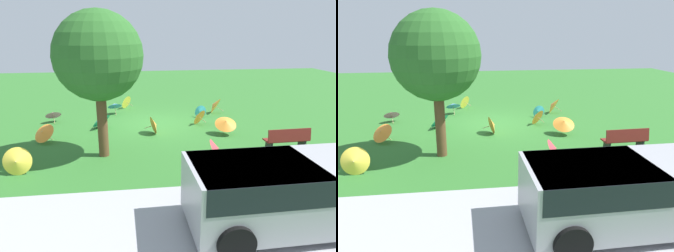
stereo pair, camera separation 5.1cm
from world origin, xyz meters
TOP-DOWN VIEW (x-y plane):
  - ground at (0.00, 0.00)m, footprint 40.00×40.00m
  - road_strip at (0.00, 8.32)m, footprint 40.00×4.09m
  - van_dark at (-2.06, 8.38)m, footprint 4.63×2.18m
  - park_bench at (-4.32, 4.20)m, footprint 1.62×0.54m
  - shade_tree at (2.13, 3.64)m, footprint 2.91×2.91m
  - parasol_yellow_0 at (1.35, -3.32)m, footprint 0.78×0.82m
  - parasol_orange_0 at (4.50, 2.09)m, footprint 1.07×1.04m
  - parasol_blue_0 at (1.90, -2.07)m, footprint 0.87×0.85m
  - parasol_pink_0 at (4.75, -0.92)m, footprint 0.90×0.87m
  - parasol_orange_1 at (-1.97, 0.32)m, footprint 0.88×0.87m
  - parasol_orange_2 at (-3.27, -1.62)m, footprint 0.94×1.04m
  - parasol_red_0 at (-1.67, 4.46)m, footprint 0.76×0.87m
  - parasol_teal_0 at (-2.32, -0.84)m, footprint 0.71×0.72m
  - parasol_orange_3 at (0.15, 1.43)m, footprint 0.66×0.79m
  - parasol_teal_1 at (2.47, 0.35)m, footprint 1.14×1.16m
  - parasol_yellow_3 at (4.62, 4.89)m, footprint 0.87×0.87m
  - parasol_orange_4 at (-2.76, 1.99)m, footprint 0.97×0.96m

SIDE VIEW (x-z plane):
  - ground at x=0.00m, z-range 0.00..0.00m
  - road_strip at x=0.00m, z-range 0.00..0.01m
  - parasol_teal_0 at x=-2.32m, z-range 0.00..0.62m
  - parasol_red_0 at x=-1.67m, z-range 0.00..0.72m
  - parasol_yellow_0 at x=1.35m, z-range 0.00..0.74m
  - parasol_orange_1 at x=-1.97m, z-range 0.00..0.76m
  - parasol_orange_3 at x=0.15m, z-range 0.00..0.76m
  - parasol_teal_1 at x=2.47m, z-range 0.02..0.79m
  - parasol_pink_0 at x=4.75m, z-range 0.06..0.75m
  - parasol_orange_2 at x=-3.27m, z-range 0.00..0.85m
  - parasol_yellow_3 at x=4.62m, z-range 0.00..0.87m
  - parasol_orange_0 at x=4.50m, z-range 0.05..0.84m
  - park_bench at x=-4.32m, z-range 0.01..0.92m
  - parasol_blue_0 at x=1.90m, z-range 0.11..0.84m
  - parasol_orange_4 at x=-2.76m, z-range 0.11..0.93m
  - van_dark at x=-2.06m, z-range 0.15..1.68m
  - shade_tree at x=2.13m, z-range 0.96..5.83m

